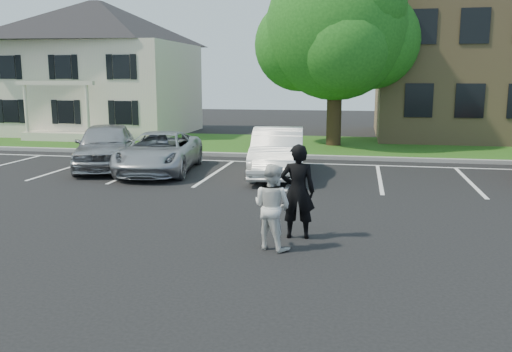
# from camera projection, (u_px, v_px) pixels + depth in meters

# --- Properties ---
(ground_plane) EXTENTS (90.00, 90.00, 0.00)m
(ground_plane) POSITION_uv_depth(u_px,v_px,m) (246.00, 248.00, 10.62)
(ground_plane) COLOR black
(ground_plane) RESTS_ON ground
(curb) EXTENTS (40.00, 0.30, 0.15)m
(curb) POSITION_uv_depth(u_px,v_px,m) (307.00, 157.00, 22.20)
(curb) COLOR gray
(curb) RESTS_ON ground
(grass_strip) EXTENTS (44.00, 8.00, 0.08)m
(grass_strip) POSITION_uv_depth(u_px,v_px,m) (315.00, 146.00, 26.06)
(grass_strip) COLOR #264E18
(grass_strip) RESTS_ON ground
(stall_lines) EXTENTS (34.00, 5.36, 0.01)m
(stall_lines) POSITION_uv_depth(u_px,v_px,m) (338.00, 172.00, 19.00)
(stall_lines) COLOR silver
(stall_lines) RESTS_ON ground
(house) EXTENTS (10.30, 9.22, 7.60)m
(house) POSITION_uv_depth(u_px,v_px,m) (100.00, 68.00, 31.65)
(house) COLOR beige
(house) RESTS_ON ground
(tree) EXTENTS (7.80, 7.20, 8.80)m
(tree) POSITION_uv_depth(u_px,v_px,m) (338.00, 32.00, 25.21)
(tree) COLOR black
(tree) RESTS_ON ground
(man_black_suit) EXTENTS (0.76, 0.54, 1.97)m
(man_black_suit) POSITION_uv_depth(u_px,v_px,m) (298.00, 191.00, 11.12)
(man_black_suit) COLOR black
(man_black_suit) RESTS_ON ground
(man_white_shirt) EXTENTS (1.01, 0.93, 1.68)m
(man_white_shirt) POSITION_uv_depth(u_px,v_px,m) (272.00, 207.00, 10.43)
(man_white_shirt) COLOR silver
(man_white_shirt) RESTS_ON ground
(car_silver_west) EXTENTS (3.50, 5.26, 1.66)m
(car_silver_west) POSITION_uv_depth(u_px,v_px,m) (106.00, 146.00, 19.73)
(car_silver_west) COLOR #A1A1A6
(car_silver_west) RESTS_ON ground
(car_silver_minivan) EXTENTS (2.92, 5.30, 1.40)m
(car_silver_minivan) POSITION_uv_depth(u_px,v_px,m) (159.00, 152.00, 18.95)
(car_silver_minivan) COLOR #A7AAB0
(car_silver_minivan) RESTS_ON ground
(car_white_sedan) EXTENTS (2.22, 5.00, 1.60)m
(car_white_sedan) POSITION_uv_depth(u_px,v_px,m) (278.00, 152.00, 18.28)
(car_white_sedan) COLOR white
(car_white_sedan) RESTS_ON ground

